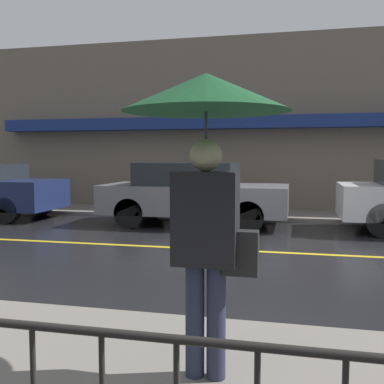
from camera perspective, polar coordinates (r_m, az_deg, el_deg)
ground_plane at (r=7.89m, az=8.61°, el=-7.51°), size 80.00×80.00×0.00m
sidewalk_far at (r=12.33m, az=10.22°, el=-2.89°), size 28.00×1.84×0.11m
lane_marking at (r=7.89m, az=8.61°, el=-7.48°), size 25.20×0.12×0.01m
building_storefront at (r=13.30m, az=10.59°, el=8.46°), size 28.00×0.85×5.11m
pedestrian at (r=3.02m, az=1.87°, el=7.55°), size 1.13×1.13×2.08m
car_grey at (r=10.68m, az=0.15°, el=-0.12°), size 4.35×1.84×1.49m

